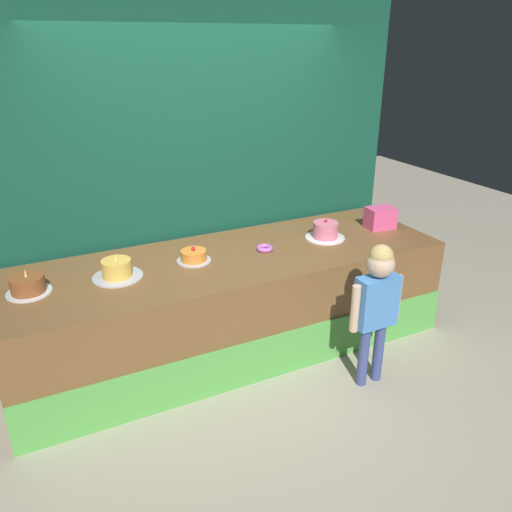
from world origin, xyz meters
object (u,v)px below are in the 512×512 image
Objects in this scene: child_figure at (377,297)px; donut at (265,248)px; cake_center_left at (117,270)px; cake_center_right at (194,256)px; pink_box at (380,218)px; cake_far_right at (325,231)px; cake_far_left at (28,285)px.

child_figure is 8.28× the size of donut.
cake_center_left is 1.36× the size of cake_center_right.
pink_box is 1.76m from cake_center_right.
donut is 0.59m from cake_far_right.
cake_center_right is (-1.76, 0.04, -0.05)m from pink_box.
pink_box is 2.35m from cake_center_left.
pink_box reaches higher than cake_center_right.
cake_center_left is (-1.60, 0.93, 0.15)m from child_figure.
cake_far_left is at bearing 178.14° from cake_center_left.
pink_box reaches higher than donut.
child_figure is 3.77× the size of cake_far_left.
cake_center_right is (1.18, 0.01, -0.02)m from cake_far_left.
child_figure is 1.40m from cake_center_right.
cake_far_left reaches higher than cake_far_right.
cake_center_left reaches higher than donut.
cake_center_left is at bearing -1.86° from cake_far_left.
pink_box is 2.94m from cake_far_left.
cake_center_left is at bearing 178.99° from donut.
cake_center_right is at bearing 0.39° from cake_far_left.
cake_center_right is (0.59, 0.03, -0.02)m from cake_center_left.
pink_box reaches higher than cake_far_left.
donut is at bearing -4.65° from cake_center_right.
cake_center_left reaches higher than cake_far_right.
cake_center_left is 1.06× the size of cake_far_right.
cake_far_right is at bearing 0.96° from donut.
cake_far_right is (0.59, 0.01, 0.05)m from donut.
cake_far_right reaches higher than cake_center_right.
donut is at bearing -1.29° from cake_far_left.
donut is 1.18m from cake_center_left.
cake_center_right is at bearing 175.35° from donut.
cake_center_right is (-1.01, 0.95, 0.14)m from child_figure.
child_figure is 3.30× the size of cake_far_right.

